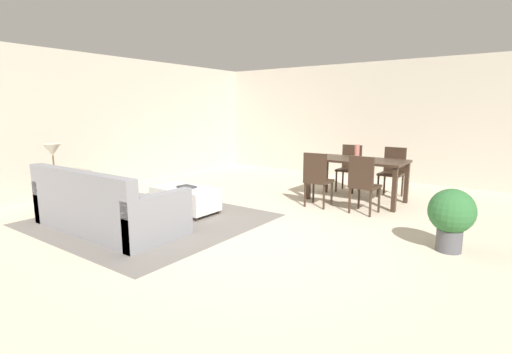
% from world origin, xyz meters
% --- Properties ---
extents(ground_plane, '(10.80, 10.80, 0.00)m').
position_xyz_m(ground_plane, '(0.00, 0.00, 0.00)').
color(ground_plane, beige).
extents(wall_back, '(9.00, 0.12, 2.70)m').
position_xyz_m(wall_back, '(0.00, 5.00, 1.35)').
color(wall_back, '#BCB2A0').
rests_on(wall_back, ground_plane).
extents(wall_left, '(0.12, 11.00, 2.70)m').
position_xyz_m(wall_left, '(-4.50, 0.50, 1.35)').
color(wall_left, '#BCB2A0').
rests_on(wall_left, ground_plane).
extents(area_rug, '(3.00, 2.80, 0.01)m').
position_xyz_m(area_rug, '(-1.81, -0.38, 0.00)').
color(area_rug, slate).
rests_on(area_rug, ground_plane).
extents(couch, '(2.22, 0.98, 0.86)m').
position_xyz_m(couch, '(-1.94, -1.02, 0.28)').
color(couch, gray).
rests_on(couch, ground_plane).
extents(ottoman_table, '(1.04, 0.57, 0.41)m').
position_xyz_m(ottoman_table, '(-1.68, 0.21, 0.23)').
color(ottoman_table, silver).
rests_on(ottoman_table, ground_plane).
extents(side_table, '(0.40, 0.40, 0.57)m').
position_xyz_m(side_table, '(-3.35, -0.97, 0.45)').
color(side_table, brown).
rests_on(side_table, ground_plane).
extents(table_lamp, '(0.26, 0.26, 0.53)m').
position_xyz_m(table_lamp, '(-3.35, -0.97, 0.98)').
color(table_lamp, brown).
rests_on(table_lamp, side_table).
extents(dining_table, '(1.65, 0.85, 0.76)m').
position_xyz_m(dining_table, '(0.22, 2.54, 0.66)').
color(dining_table, '#332319').
rests_on(dining_table, ground_plane).
extents(dining_chair_near_left, '(0.42, 0.42, 0.92)m').
position_xyz_m(dining_chair_near_left, '(-0.16, 1.74, 0.52)').
color(dining_chair_near_left, '#332319').
rests_on(dining_chair_near_left, ground_plane).
extents(dining_chair_near_right, '(0.43, 0.43, 0.92)m').
position_xyz_m(dining_chair_near_right, '(0.62, 1.77, 0.52)').
color(dining_chair_near_right, '#332319').
rests_on(dining_chair_near_right, ground_plane).
extents(dining_chair_far_left, '(0.41, 0.41, 0.92)m').
position_xyz_m(dining_chair_far_left, '(-0.22, 3.32, 0.52)').
color(dining_chair_far_left, '#332319').
rests_on(dining_chair_far_left, ground_plane).
extents(dining_chair_far_right, '(0.42, 0.42, 0.92)m').
position_xyz_m(dining_chair_far_right, '(0.63, 3.32, 0.52)').
color(dining_chair_far_right, '#332319').
rests_on(dining_chair_far_right, ground_plane).
extents(vase_centerpiece, '(0.09, 0.09, 0.25)m').
position_xyz_m(vase_centerpiece, '(0.19, 2.59, 0.88)').
color(vase_centerpiece, '#B26659').
rests_on(vase_centerpiece, dining_table).
extents(book_on_ottoman, '(0.28, 0.23, 0.03)m').
position_xyz_m(book_on_ottoman, '(-1.65, 0.21, 0.42)').
color(book_on_ottoman, '#333338').
rests_on(book_on_ottoman, ottoman_table).
extents(potted_plant, '(0.51, 0.51, 0.73)m').
position_xyz_m(potted_plant, '(2.01, 0.81, 0.43)').
color(potted_plant, '#4C4C51').
rests_on(potted_plant, ground_plane).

